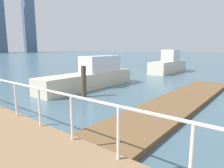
# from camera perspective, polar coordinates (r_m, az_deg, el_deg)

# --- Properties ---
(ground_plane) EXTENTS (300.00, 300.00, 0.00)m
(ground_plane) POSITION_cam_1_polar(r_m,az_deg,el_deg) (14.42, -26.12, -0.88)
(ground_plane) COLOR #476675
(floating_dock) EXTENTS (12.67, 2.00, 0.18)m
(floating_dock) POSITION_cam_1_polar(r_m,az_deg,el_deg) (9.61, 18.79, -4.89)
(floating_dock) COLOR brown
(floating_dock) RESTS_ON ground_plane
(boardwalk_railing) EXTENTS (0.06, 28.03, 1.08)m
(boardwalk_railing) POSITION_cam_1_polar(r_m,az_deg,el_deg) (4.13, -5.64, -7.93)
(boardwalk_railing) COLOR white
(boardwalk_railing) RESTS_ON boardwalk
(dock_piling_1) EXTENTS (0.26, 0.26, 1.63)m
(dock_piling_1) POSITION_cam_1_polar(r_m,az_deg,el_deg) (10.37, -8.15, 0.73)
(dock_piling_1) COLOR brown
(dock_piling_1) RESTS_ON ground_plane
(moored_boat_0) EXTENTS (6.68, 1.89, 2.40)m
(moored_boat_0) POSITION_cam_1_polar(r_m,az_deg,el_deg) (22.18, 16.05, 5.46)
(moored_boat_0) COLOR beige
(moored_boat_0) RESTS_ON ground_plane
(moored_boat_1) EXTENTS (7.42, 1.67, 2.01)m
(moored_boat_1) POSITION_cam_1_polar(r_m,az_deg,el_deg) (13.05, -5.73, 2.35)
(moored_boat_1) COLOR beige
(moored_boat_1) RESTS_ON ground_plane
(skyline_tower_7) EXTENTS (8.17, 6.30, 40.53)m
(skyline_tower_7) POSITION_cam_1_polar(r_m,az_deg,el_deg) (176.36, -22.72, 15.12)
(skyline_tower_7) COLOR slate
(skyline_tower_7) RESTS_ON ground_plane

